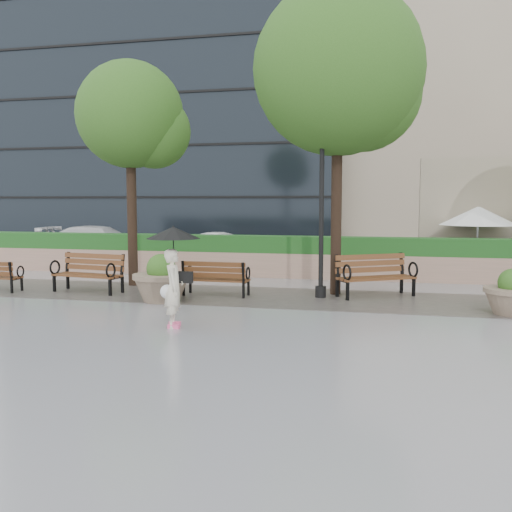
% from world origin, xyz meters
% --- Properties ---
extents(ground, '(100.00, 100.00, 0.00)m').
position_xyz_m(ground, '(0.00, 0.00, 0.00)').
color(ground, gray).
rests_on(ground, ground).
extents(cobble_strip, '(28.00, 3.20, 0.01)m').
position_xyz_m(cobble_strip, '(0.00, 3.00, 0.01)').
color(cobble_strip, '#383330').
rests_on(cobble_strip, ground).
extents(hedge_wall, '(24.00, 0.80, 1.35)m').
position_xyz_m(hedge_wall, '(0.00, 7.00, 0.66)').
color(hedge_wall, tan).
rests_on(hedge_wall, ground).
extents(asphalt_street, '(40.00, 7.00, 0.00)m').
position_xyz_m(asphalt_street, '(0.00, 11.00, 0.00)').
color(asphalt_street, black).
rests_on(asphalt_street, ground).
extents(bldg_glass, '(20.00, 10.00, 25.00)m').
position_xyz_m(bldg_glass, '(-9.00, 22.00, 12.50)').
color(bldg_glass, black).
rests_on(bldg_glass, ground).
extents(bench_1, '(2.04, 1.07, 1.05)m').
position_xyz_m(bench_1, '(-4.53, 2.61, 0.31)').
color(bench_1, brown).
rests_on(bench_1, ground).
extents(bench_2, '(1.75, 0.73, 0.93)m').
position_xyz_m(bench_2, '(-0.96, 2.87, 0.28)').
color(bench_2, brown).
rests_on(bench_2, ground).
extents(bench_3, '(2.14, 1.76, 1.09)m').
position_xyz_m(bench_3, '(3.14, 3.67, 0.33)').
color(bench_3, brown).
rests_on(bench_3, ground).
extents(planter_left, '(1.42, 1.42, 1.19)m').
position_xyz_m(planter_left, '(-2.04, 1.77, 0.47)').
color(planter_left, '#7F6B56').
rests_on(planter_left, ground).
extents(planter_right, '(1.22, 1.22, 1.02)m').
position_xyz_m(planter_right, '(6.12, 1.95, 0.40)').
color(planter_right, '#7F6B56').
rests_on(planter_right, ground).
extents(lamppost, '(0.28, 0.28, 4.28)m').
position_xyz_m(lamppost, '(1.76, 3.20, 1.89)').
color(lamppost, black).
rests_on(lamppost, ground).
extents(tree_0, '(3.21, 3.07, 6.51)m').
position_xyz_m(tree_0, '(-3.75, 4.17, 4.83)').
color(tree_0, black).
rests_on(tree_0, ground).
extents(tree_1, '(4.42, 4.42, 8.08)m').
position_xyz_m(tree_1, '(2.23, 3.92, 5.72)').
color(tree_1, black).
rests_on(tree_1, ground).
extents(patio_umb_white, '(2.50, 2.50, 2.30)m').
position_xyz_m(patio_umb_white, '(6.32, 8.70, 1.99)').
color(patio_umb_white, black).
rests_on(patio_umb_white, ground).
extents(car_left, '(5.17, 2.51, 1.45)m').
position_xyz_m(car_left, '(-8.34, 10.42, 0.73)').
color(car_left, silver).
rests_on(car_left, ground).
extents(car_right, '(3.96, 1.75, 1.26)m').
position_xyz_m(car_right, '(-2.83, 9.90, 0.63)').
color(car_right, silver).
rests_on(car_right, ground).
extents(pedestrian, '(1.08, 1.08, 1.98)m').
position_xyz_m(pedestrian, '(-0.68, -0.87, 1.21)').
color(pedestrian, '#EFE4C9').
rests_on(pedestrian, ground).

